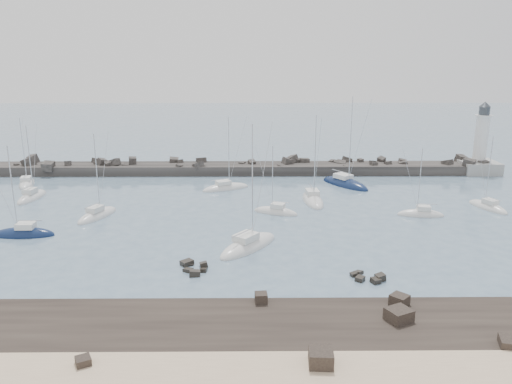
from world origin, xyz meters
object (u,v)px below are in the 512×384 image
sailboat_6 (313,201)px  sailboat_3 (97,216)px  sailboat_2 (24,235)px  sailboat_7 (248,247)px  sailboat_9 (421,215)px  sailboat_8 (345,184)px  sailboat_1 (27,184)px  sailboat_14 (32,198)px  lighthouse (479,157)px  sailboat_10 (488,208)px  sailboat_4 (226,188)px  sailboat_5 (276,212)px

sailboat_6 → sailboat_3: bearing=-166.4°
sailboat_2 → sailboat_7: sailboat_7 is taller
sailboat_9 → sailboat_8: bearing=113.0°
sailboat_1 → sailboat_8: bearing=-0.9°
sailboat_1 → sailboat_6: sailboat_6 is taller
sailboat_14 → lighthouse: bearing=13.0°
sailboat_1 → sailboat_10: size_ratio=1.09×
lighthouse → sailboat_2: lighthouse is taller
sailboat_1 → sailboat_4: bearing=-5.6°
sailboat_1 → sailboat_7: bearing=-38.1°
sailboat_1 → sailboat_10: 77.46m
sailboat_1 → sailboat_9: bearing=-16.3°
lighthouse → sailboat_5: bearing=-147.1°
lighthouse → sailboat_3: 72.59m
sailboat_5 → sailboat_14: sailboat_14 is taller
sailboat_1 → sailboat_10: sailboat_1 is taller
sailboat_5 → sailboat_6: size_ratio=0.73×
lighthouse → sailboat_6: bearing=-149.7°
lighthouse → sailboat_7: sailboat_7 is taller
sailboat_4 → sailboat_14: sailboat_4 is taller
lighthouse → sailboat_9: size_ratio=1.37×
sailboat_3 → sailboat_9: 46.32m
sailboat_6 → sailboat_9: size_ratio=1.39×
sailboat_10 → sailboat_9: bearing=-162.5°
sailboat_6 → sailboat_7: 22.26m
sailboat_8 → sailboat_2: bearing=-150.5°
sailboat_1 → sailboat_3: size_ratio=1.00×
sailboat_4 → sailboat_2: bearing=-136.5°
sailboat_14 → sailboat_10: bearing=-4.9°
sailboat_4 → sailboat_9: size_ratio=1.26×
sailboat_3 → sailboat_14: 16.57m
sailboat_4 → sailboat_7: (4.10, -27.72, 0.02)m
sailboat_9 → lighthouse: bearing=53.9°
sailboat_4 → sailboat_10: (40.12, -11.83, 0.00)m
sailboat_9 → sailboat_7: bearing=-153.5°
sailboat_9 → sailboat_14: sailboat_14 is taller
sailboat_9 → sailboat_3: bearing=-179.8°
sailboat_5 → sailboat_6: (6.13, 6.14, 0.01)m
sailboat_2 → sailboat_7: (28.66, -4.43, 0.00)m
sailboat_7 → sailboat_14: 41.31m
sailboat_4 → sailboat_7: bearing=-81.6°
sailboat_9 → sailboat_4: bearing=151.9°
sailboat_8 → sailboat_9: (7.66, -18.00, -0.01)m
sailboat_8 → sailboat_14: sailboat_8 is taller
sailboat_14 → sailboat_5: bearing=-11.9°
sailboat_10 → lighthouse: bearing=69.4°
sailboat_7 → sailboat_9: 27.62m
sailboat_7 → sailboat_10: size_ratio=1.35×
sailboat_1 → sailboat_4: (35.80, -3.53, -0.00)m
sailboat_2 → sailboat_6: 41.68m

